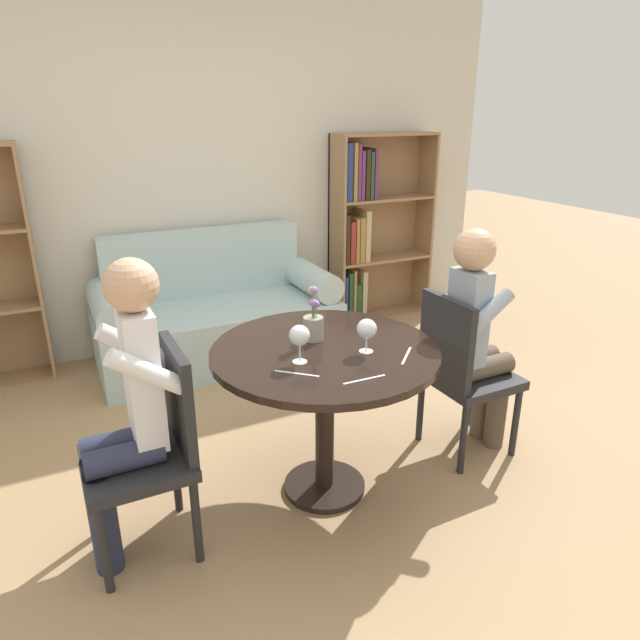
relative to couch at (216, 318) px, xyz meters
The scene contains 15 objects.
ground_plane 1.81m from the couch, 90.00° to the right, with size 16.00×16.00×0.00m, color tan.
back_wall 1.12m from the couch, 90.00° to the left, with size 5.20×0.05×2.70m.
round_table 1.81m from the couch, 90.00° to the right, with size 1.04×1.04×0.76m.
couch is the anchor object (origin of this frame).
bookshelf_right 1.54m from the couch, 10.53° to the left, with size 0.90×0.28×1.58m.
chair_left 1.97m from the couch, 113.66° to the right, with size 0.42×0.42×0.90m.
chair_right 1.97m from the couch, 66.32° to the right, with size 0.43×0.43×0.90m.
person_left 2.04m from the couch, 115.95° to the right, with size 0.42×0.34×1.27m.
person_right 2.03m from the couch, 63.96° to the right, with size 0.42×0.34×1.23m.
wine_glass_left 1.95m from the couch, 94.98° to the right, with size 0.09×0.09×0.17m.
wine_glass_right 1.98m from the couch, 85.55° to the right, with size 0.09×0.09×0.15m.
flower_vase 1.74m from the couch, 89.93° to the right, with size 0.09×0.09×0.26m.
knife_left_setting 2.08m from the couch, 81.99° to the right, with size 0.14×0.14×0.00m.
fork_left_setting 2.18m from the couch, 90.11° to the right, with size 0.19×0.02×0.00m.
knife_right_setting 2.02m from the couch, 96.40° to the right, with size 0.15×0.14×0.00m.
Camera 1 is at (-1.07, -2.10, 1.78)m, focal length 32.00 mm.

